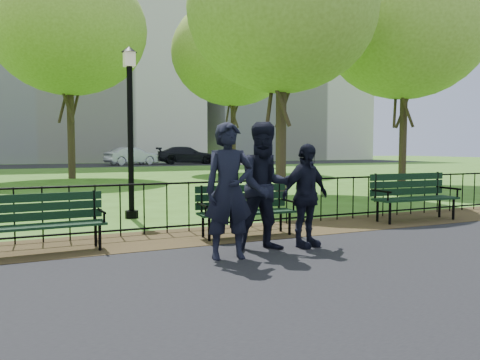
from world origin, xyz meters
name	(u,v)px	position (x,y,z in m)	size (l,w,h in m)	color
ground	(272,252)	(0.00, 0.00, 0.00)	(120.00, 120.00, 0.00)	#3C681B
asphalt_path	(476,339)	(0.00, -3.40, 0.01)	(60.00, 9.20, 0.01)	black
dirt_strip	(231,233)	(0.00, 1.50, 0.01)	(60.00, 1.60, 0.01)	#3A2D17
far_street	(71,166)	(0.00, 35.00, 0.01)	(70.00, 9.00, 0.01)	black
iron_fence	(220,203)	(0.00, 2.00, 0.50)	(24.06, 0.06, 1.00)	black
apartment_mid	(78,22)	(2.00, 48.00, 15.00)	(24.00, 15.00, 30.00)	silver
apartment_east	(274,66)	(26.00, 48.00, 12.00)	(20.00, 15.00, 24.00)	beige
park_bench_main	(235,203)	(-0.07, 1.18, 0.58)	(1.68, 0.58, 0.94)	black
park_bench_left_a	(45,216)	(-2.99, 1.24, 0.53)	(1.65, 0.59, 0.92)	black
park_bench_right_a	(412,191)	(3.98, 1.34, 0.61)	(1.89, 0.66, 1.06)	black
lamppost	(130,126)	(-1.20, 4.08, 1.97)	(0.32, 0.32, 3.61)	black
tree_near_e	(282,11)	(4.07, 7.01, 5.69)	(5.89, 5.89, 8.20)	#2D2116
tree_mid_e	(406,31)	(10.40, 8.42, 6.06)	(6.26, 6.26, 8.73)	#2D2116
tree_far_c	(68,29)	(-1.29, 18.08, 7.12)	(7.36, 7.36, 10.25)	#2D2116
tree_far_e	(233,53)	(7.91, 19.63, 7.01)	(7.25, 7.25, 10.10)	#2D2116
person_left	(229,191)	(-0.74, -0.16, 0.93)	(0.67, 0.44, 1.83)	black
person_mid	(266,187)	(-0.05, 0.08, 0.94)	(0.90, 0.47, 1.86)	black
person_right	(306,195)	(0.60, 0.05, 0.79)	(0.91, 0.37, 1.55)	black
sedan_silver	(132,156)	(4.85, 34.38, 0.76)	(1.58, 4.53, 1.49)	#AFB2B7
sedan_dark	(187,155)	(9.81, 34.57, 0.79)	(2.19, 5.39, 1.56)	black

